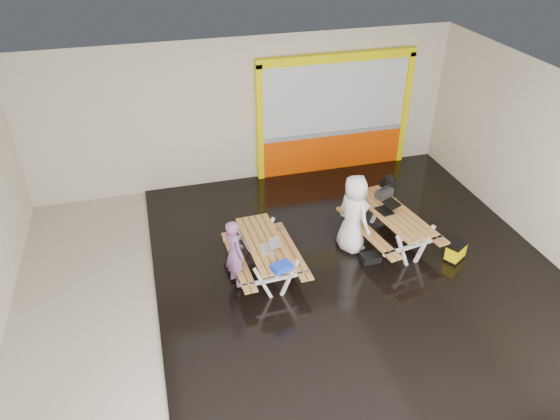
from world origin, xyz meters
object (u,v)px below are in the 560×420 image
object	(u,v)px
backpack	(388,187)
laptop_right	(387,208)
fluke_bag	(456,252)
blue_pouch	(282,267)
picnic_table_right	(391,219)
laptop_left	(270,246)
person_left	(235,253)
dark_case	(370,258)
picnic_table_left	(265,250)
person_right	(354,214)
toolbox	(384,193)

from	to	relation	value
backpack	laptop_right	bearing A→B (deg)	-117.53
fluke_bag	blue_pouch	bearing A→B (deg)	-176.21
picnic_table_right	laptop_left	size ratio (longest dim) A/B	5.57
person_left	fluke_bag	distance (m)	4.33
dark_case	picnic_table_left	bearing A→B (deg)	174.34
picnic_table_left	person_left	distance (m)	0.66
dark_case	fluke_bag	bearing A→B (deg)	-13.56
picnic_table_left	person_right	distance (m)	1.91
picnic_table_left	toolbox	xyz separation A→B (m)	(2.74, 0.82, 0.31)
picnic_table_right	laptop_right	size ratio (longest dim) A/B	4.73
blue_pouch	laptop_left	bearing A→B (deg)	95.18
picnic_table_right	backpack	distance (m)	1.11
picnic_table_right	fluke_bag	world-z (taller)	picnic_table_right
blue_pouch	fluke_bag	xyz separation A→B (m)	(3.58, 0.24, -0.57)
picnic_table_left	person_right	xyz separation A→B (m)	(1.86, 0.31, 0.27)
toolbox	backpack	world-z (taller)	toolbox
fluke_bag	backpack	bearing A→B (deg)	107.91
toolbox	backpack	xyz separation A→B (m)	(0.33, 0.46, -0.16)
picnic_table_right	laptop_right	xyz separation A→B (m)	(-0.09, 0.07, 0.24)
toolbox	picnic_table_left	bearing A→B (deg)	-163.34
picnic_table_right	person_right	bearing A→B (deg)	175.81
laptop_right	fluke_bag	xyz separation A→B (m)	(1.10, -0.92, -0.63)
blue_pouch	dark_case	xyz separation A→B (m)	(1.97, 0.63, -0.67)
person_right	laptop_right	distance (m)	0.71
dark_case	fluke_bag	xyz separation A→B (m)	(1.61, -0.39, 0.11)
person_right	backpack	xyz separation A→B (m)	(1.21, 0.96, -0.11)
person_right	laptop_right	xyz separation A→B (m)	(0.71, 0.01, 0.02)
person_left	fluke_bag	bearing A→B (deg)	-114.54
laptop_left	blue_pouch	world-z (taller)	laptop_left
picnic_table_right	laptop_left	xyz separation A→B (m)	(-2.62, -0.47, 0.18)
picnic_table_left	person_right	size ratio (longest dim) A/B	1.15
backpack	dark_case	distance (m)	1.89
laptop_left	laptop_right	xyz separation A→B (m)	(2.53, 0.53, 0.06)
person_right	picnic_table_left	bearing A→B (deg)	83.33
picnic_table_right	person_left	distance (m)	3.29
picnic_table_left	backpack	bearing A→B (deg)	22.56
person_left	laptop_left	bearing A→B (deg)	-110.00
person_right	dark_case	xyz separation A→B (m)	(0.20, -0.52, -0.72)
picnic_table_right	laptop_right	world-z (taller)	laptop_right
picnic_table_left	blue_pouch	distance (m)	0.87
person_right	fluke_bag	size ratio (longest dim) A/B	3.32
blue_pouch	picnic_table_left	bearing A→B (deg)	96.73
picnic_table_right	dark_case	bearing A→B (deg)	-142.43
person_right	laptop_right	world-z (taller)	person_right
laptop_right	toolbox	bearing A→B (deg)	71.33
fluke_bag	person_right	bearing A→B (deg)	153.40
picnic_table_left	backpack	world-z (taller)	backpack
picnic_table_right	fluke_bag	distance (m)	1.38
laptop_left	backpack	bearing A→B (deg)	26.16
picnic_table_right	laptop_left	world-z (taller)	laptop_left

